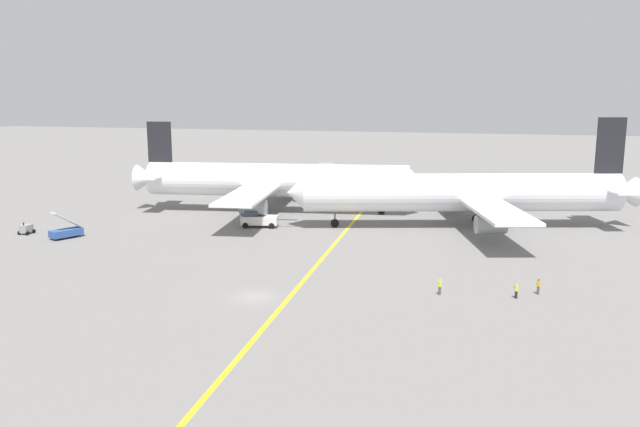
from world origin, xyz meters
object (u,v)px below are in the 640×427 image
(airliner_at_gate_left, at_px, (275,181))
(gse_gpu_cart_small, at_px, (26,229))
(airliner_being_pushed, at_px, (464,193))
(pushback_tug, at_px, (259,219))
(ground_crew_ramp_agent_by_cones, at_px, (516,291))
(jet_bridge, at_px, (317,175))
(gse_stair_truck_yellow, at_px, (66,231))
(ground_crew_wing_walker_right, at_px, (440,286))
(ground_crew_marshaller_foreground, at_px, (538,286))

(airliner_at_gate_left, distance_m, gse_gpu_cart_small, 40.99)
(airliner_at_gate_left, bearing_deg, airliner_being_pushed, -6.90)
(pushback_tug, relative_size, ground_crew_ramp_agent_by_cones, 5.86)
(airliner_being_pushed, bearing_deg, jet_bridge, 142.38)
(gse_stair_truck_yellow, xyz_separation_m, ground_crew_wing_walker_right, (55.36, -11.79, -0.12))
(ground_crew_ramp_agent_by_cones, bearing_deg, gse_stair_truck_yellow, 170.30)
(ground_crew_marshaller_foreground, height_order, ground_crew_ramp_agent_by_cones, ground_crew_marshaller_foreground)
(pushback_tug, height_order, ground_crew_wing_walker_right, pushback_tug)
(gse_gpu_cart_small, bearing_deg, jet_bridge, 56.70)
(ground_crew_marshaller_foreground, relative_size, ground_crew_wing_walker_right, 0.99)
(ground_crew_wing_walker_right, bearing_deg, airliner_being_pushed, 90.04)
(ground_crew_ramp_agent_by_cones, distance_m, jet_bridge, 71.15)
(gse_stair_truck_yellow, xyz_separation_m, ground_crew_ramp_agent_by_cones, (63.06, -10.78, -0.23))
(airliner_at_gate_left, height_order, pushback_tug, airliner_at_gate_left)
(pushback_tug, height_order, ground_crew_marshaller_foreground, pushback_tug)
(airliner_being_pushed, distance_m, pushback_tug, 32.73)
(ground_crew_wing_walker_right, bearing_deg, ground_crew_ramp_agent_by_cones, 7.45)
(jet_bridge, bearing_deg, gse_gpu_cart_small, -123.30)
(gse_stair_truck_yellow, xyz_separation_m, ground_crew_marshaller_foreground, (65.30, -8.75, -0.13))
(airliner_at_gate_left, xyz_separation_m, gse_gpu_cart_small, (-29.71, -27.82, -4.88))
(gse_stair_truck_yellow, distance_m, ground_crew_wing_walker_right, 56.60)
(pushback_tug, relative_size, ground_crew_wing_walker_right, 5.22)
(ground_crew_ramp_agent_by_cones, relative_size, ground_crew_wing_walker_right, 0.89)
(pushback_tug, height_order, gse_gpu_cart_small, pushback_tug)
(pushback_tug, xyz_separation_m, ground_crew_ramp_agent_by_cones, (38.89, -26.09, -0.46))
(ground_crew_wing_walker_right, bearing_deg, gse_gpu_cart_small, 168.89)
(pushback_tug, distance_m, ground_crew_wing_walker_right, 41.32)
(airliner_at_gate_left, height_order, airliner_being_pushed, airliner_being_pushed)
(pushback_tug, bearing_deg, gse_stair_truck_yellow, -147.65)
(airliner_being_pushed, bearing_deg, ground_crew_marshaller_foreground, -73.25)
(airliner_at_gate_left, height_order, ground_crew_marshaller_foreground, airliner_at_gate_left)
(gse_gpu_cart_small, distance_m, ground_crew_wing_walker_right, 64.14)
(airliner_at_gate_left, height_order, gse_stair_truck_yellow, airliner_at_gate_left)
(airliner_at_gate_left, distance_m, ground_crew_wing_walker_right, 52.35)
(airliner_at_gate_left, relative_size, ground_crew_wing_walker_right, 30.11)
(ground_crew_marshaller_foreground, bearing_deg, gse_stair_truck_yellow, 172.37)
(gse_gpu_cart_small, bearing_deg, ground_crew_marshaller_foreground, -7.29)
(jet_bridge, bearing_deg, ground_crew_marshaller_foreground, -54.19)
(gse_gpu_cart_small, relative_size, ground_crew_wing_walker_right, 1.28)
(airliner_at_gate_left, bearing_deg, jet_bridge, 84.86)
(airliner_at_gate_left, relative_size, gse_stair_truck_yellow, 10.59)
(ground_crew_marshaller_foreground, height_order, ground_crew_wing_walker_right, ground_crew_wing_walker_right)
(pushback_tug, xyz_separation_m, ground_crew_wing_walker_right, (31.19, -27.09, -0.36))
(gse_gpu_cart_small, bearing_deg, ground_crew_ramp_agent_by_cones, -9.13)
(airliner_at_gate_left, bearing_deg, gse_stair_truck_yellow, -127.95)
(airliner_at_gate_left, xyz_separation_m, ground_crew_marshaller_foreground, (43.17, -37.14, -4.78))
(airliner_being_pushed, height_order, ground_crew_ramp_agent_by_cones, airliner_being_pushed)
(ground_crew_marshaller_foreground, bearing_deg, airliner_being_pushed, 106.75)
(ground_crew_ramp_agent_by_cones, bearing_deg, ground_crew_marshaller_foreground, 42.11)
(airliner_being_pushed, distance_m, gse_stair_truck_yellow, 60.63)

